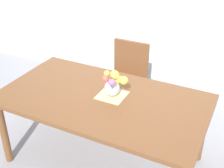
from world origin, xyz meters
TOP-DOWN VIEW (x-y plane):
  - ground_plane at (0.00, 0.00)m, footprint 12.00×12.00m
  - dining_table at (0.00, 0.00)m, footprint 1.84×1.02m
  - chair_far at (-0.14, 0.85)m, footprint 0.42×0.42m
  - placemat at (0.06, 0.06)m, footprint 0.24×0.24m
  - flower_vase at (0.07, 0.07)m, footprint 0.24×0.24m

SIDE VIEW (x-z plane):
  - ground_plane at x=0.00m, z-range 0.00..0.00m
  - chair_far at x=-0.14m, z-range 0.07..0.97m
  - dining_table at x=0.00m, z-range 0.29..1.02m
  - placemat at x=0.06m, z-range 0.73..0.74m
  - flower_vase at x=0.07m, z-range 0.74..0.98m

